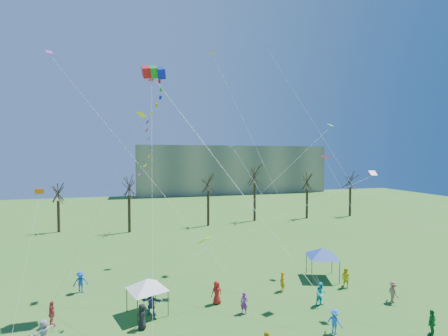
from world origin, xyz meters
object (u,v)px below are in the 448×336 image
object	(u,v)px
distant_building	(231,169)
canopy_tent_white	(147,284)
big_box_kite	(155,129)
canopy_tent_blue	(322,253)

from	to	relation	value
distant_building	canopy_tent_white	xyz separation A→B (m)	(-28.32, -74.03, -5.23)
big_box_kite	canopy_tent_white	distance (m)	11.80
distant_building	canopy_tent_blue	bearing A→B (deg)	-99.37
big_box_kite	distant_building	bearing A→B (deg)	69.20
distant_building	canopy_tent_blue	xyz separation A→B (m)	(-11.77, -71.32, -5.02)
distant_building	canopy_tent_blue	distance (m)	72.46
big_box_kite	canopy_tent_white	world-z (taller)	big_box_kite
distant_building	big_box_kite	distance (m)	77.94
big_box_kite	canopy_tent_white	bearing A→B (deg)	-117.60
canopy_tent_white	canopy_tent_blue	distance (m)	16.77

